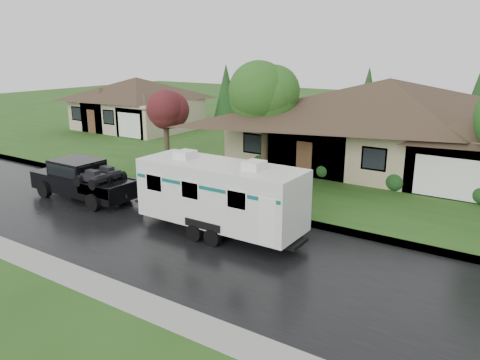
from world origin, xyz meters
name	(u,v)px	position (x,y,z in m)	size (l,w,h in m)	color
ground	(237,230)	(0.00, 0.00, 0.00)	(140.00, 140.00, 0.00)	#234C18
road	(208,246)	(0.00, -2.00, 0.01)	(140.00, 8.00, 0.01)	black
curb	(263,213)	(0.00, 2.25, 0.07)	(140.00, 0.50, 0.15)	gray
lawn	(358,161)	(0.00, 15.00, 0.07)	(140.00, 26.00, 0.15)	#234C18
house_main	(392,114)	(2.29, 13.84, 3.59)	(19.44, 10.80, 6.90)	tan
house_far	(138,99)	(-21.78, 15.85, 2.97)	(10.80, 8.64, 5.80)	tan
tree_left_green	(265,97)	(-3.69, 8.54, 4.75)	(4.01, 4.01, 6.63)	#382B1E
tree_red	(165,110)	(-10.97, 7.81, 3.56)	(2.97, 2.97, 4.92)	#382B1E
shrub_row	(358,175)	(2.00, 9.30, 0.65)	(13.60, 1.00, 1.00)	#143814
pickup_truck	(82,178)	(-9.12, -0.73, 1.08)	(6.05, 2.30, 2.02)	black
travel_trailer	(220,193)	(-0.31, -0.73, 1.77)	(7.46, 2.62, 3.35)	silver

